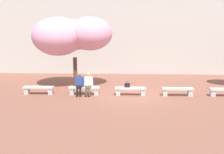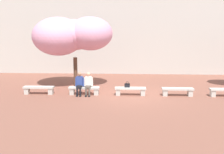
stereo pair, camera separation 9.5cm
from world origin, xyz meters
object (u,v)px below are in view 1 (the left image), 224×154
person_seated_left (79,83)px  handbag (127,85)px  stone_bench_near_east (178,91)px  person_seated_right (88,83)px  stone_bench_near_west (84,90)px  stone_bench_center (130,90)px  cherry_tree_main (71,35)px  stone_bench_west_end (39,89)px

person_seated_left → handbag: 2.68m
stone_bench_near_east → person_seated_left: person_seated_left is taller
stone_bench_near_east → person_seated_right: (-4.98, -0.05, 0.40)m
stone_bench_near_west → stone_bench_near_east: 5.23m
handbag → person_seated_left: bearing=-178.3°
person_seated_right → handbag: 2.19m
stone_bench_center → stone_bench_near_west: bearing=180.0°
stone_bench_near_west → person_seated_left: bearing=-167.9°
stone_bench_near_west → handbag: (2.43, 0.03, 0.28)m
stone_bench_near_west → person_seated_right: size_ratio=1.34×
stone_bench_near_west → stone_bench_center: same height
person_seated_right → cherry_tree_main: 3.63m
cherry_tree_main → stone_bench_near_west: bearing=-62.4°
stone_bench_west_end → person_seated_right: (2.87, -0.05, 0.40)m
stone_bench_west_end → person_seated_right: bearing=-1.1°
stone_bench_near_west → stone_bench_center: size_ratio=1.00×
person_seated_left → stone_bench_near_west: bearing=12.1°
stone_bench_near_west → handbag: bearing=0.6°
stone_bench_near_east → person_seated_right: person_seated_right is taller
stone_bench_near_west → stone_bench_center: 2.62m
stone_bench_center → stone_bench_near_east: bearing=0.0°
handbag → stone_bench_near_east: bearing=-0.5°
stone_bench_near_east → stone_bench_west_end: bearing=180.0°
cherry_tree_main → handbag: bearing=-30.3°
person_seated_left → person_seated_right: (0.50, -0.00, 0.00)m
stone_bench_west_end → cherry_tree_main: size_ratio=0.34×
stone_bench_near_west → cherry_tree_main: cherry_tree_main is taller
cherry_tree_main → stone_bench_west_end: bearing=-126.1°
stone_bench_center → stone_bench_near_east: (2.62, 0.00, 0.00)m
person_seated_right → stone_bench_near_east: bearing=0.6°
handbag → cherry_tree_main: 4.91m
person_seated_right → stone_bench_near_west: bearing=167.9°
stone_bench_center → person_seated_right: bearing=-178.7°
stone_bench_west_end → handbag: size_ratio=5.10×
stone_bench_center → stone_bench_near_east: size_ratio=1.00×
stone_bench_near_west → handbag: 2.45m
stone_bench_center → handbag: (-0.18, 0.03, 0.28)m
person_seated_right → cherry_tree_main: (-1.34, 2.14, 2.61)m
person_seated_left → stone_bench_near_east: bearing=0.6°
person_seated_right → stone_bench_west_end: bearing=178.9°
person_seated_right → person_seated_left: bearing=180.0°
stone_bench_center → cherry_tree_main: (-3.71, 2.09, 3.01)m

